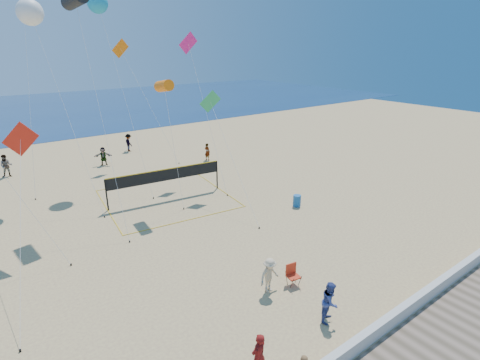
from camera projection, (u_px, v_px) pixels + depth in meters
ground at (263, 326)px, 14.66m from camera, size 120.00×120.00×0.00m
ocean at (19, 112)px, 61.33m from camera, size 140.00×50.00×0.03m
woman at (259, 356)px, 12.16m from camera, size 0.67×0.49×1.68m
bystander_a at (330, 302)px, 14.69m from camera, size 1.05×0.96×1.74m
bystander_b at (269, 275)px, 16.45m from camera, size 1.10×0.69×1.64m
far_person_1 at (103, 156)px, 34.01m from camera, size 1.62×1.07×1.67m
far_person_2 at (207, 152)px, 35.48m from camera, size 0.56×0.69×1.64m
far_person_3 at (6, 166)px, 30.91m from camera, size 1.09×0.96×1.91m
far_person_4 at (129, 143)px, 38.49m from camera, size 0.71×1.19×1.80m
camp_chair at (292, 273)px, 17.03m from camera, size 0.62×0.74×1.13m
trash_barrel at (297, 201)px, 25.41m from camera, size 0.53×0.53×0.79m
volleyball_net at (165, 179)px, 26.30m from camera, size 9.21×9.07×2.22m
kite_1 at (75, 0)px, 21.51m from camera, size 1.19×7.40×13.39m
kite_2 at (164, 86)px, 23.60m from camera, size 0.77×2.58×8.39m
kite_3 at (20, 146)px, 18.39m from camera, size 3.00×8.53×6.86m
kite_4 at (213, 108)px, 26.17m from camera, size 2.20×7.48×7.41m
kite_5 at (190, 51)px, 28.87m from camera, size 1.75×6.47×11.36m
kite_6 at (30, 12)px, 24.62m from camera, size 2.04×8.37×13.23m
kite_7 at (98, 3)px, 27.42m from camera, size 1.51×7.73×14.01m
kite_9 at (124, 55)px, 32.82m from camera, size 3.80×4.34×10.92m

